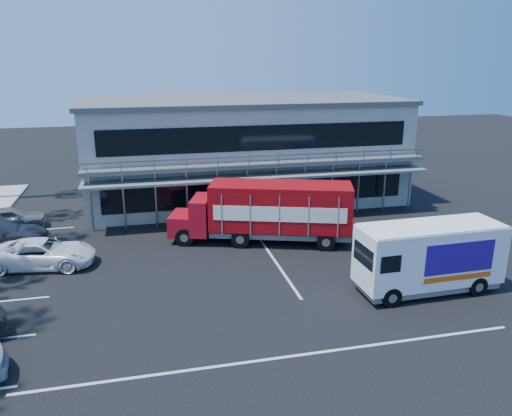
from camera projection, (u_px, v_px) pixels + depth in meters
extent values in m
plane|color=black|center=(247.00, 285.00, 23.10)|extent=(120.00, 120.00, 0.00)
cube|color=gray|center=(244.00, 151.00, 36.72)|extent=(22.00, 10.00, 7.00)
cube|color=#515454|center=(243.00, 100.00, 35.66)|extent=(22.40, 10.40, 0.30)
cube|color=#515454|center=(262.00, 165.00, 31.47)|extent=(22.00, 1.20, 0.25)
cube|color=gray|center=(264.00, 158.00, 30.81)|extent=(22.00, 0.08, 0.90)
cube|color=slate|center=(263.00, 177.00, 31.39)|extent=(22.00, 1.80, 0.15)
cube|color=black|center=(260.00, 193.00, 32.59)|extent=(20.00, 0.06, 1.60)
cube|color=black|center=(260.00, 138.00, 31.55)|extent=(20.00, 0.06, 1.60)
cube|color=#A70D1B|center=(184.00, 223.00, 28.61)|extent=(1.99, 2.51, 1.17)
cube|color=#A70D1B|center=(202.00, 215.00, 28.36)|extent=(1.69, 2.62, 2.05)
cube|color=black|center=(201.00, 205.00, 28.19)|extent=(0.70, 1.98, 0.68)
cube|color=#A70A15|center=(281.00, 206.00, 27.79)|extent=(8.17, 4.77, 2.54)
cube|color=slate|center=(280.00, 232.00, 28.23)|extent=(8.06, 4.42, 0.29)
cube|color=white|center=(279.00, 214.00, 26.65)|extent=(6.82, 2.29, 0.83)
cube|color=white|center=(281.00, 202.00, 28.99)|extent=(6.82, 2.29, 0.83)
cylinder|color=black|center=(185.00, 237.00, 27.70)|extent=(1.05, 0.59, 1.01)
cylinder|color=black|center=(193.00, 225.00, 29.74)|extent=(1.05, 0.59, 1.01)
cylinder|color=black|center=(240.00, 239.00, 27.43)|extent=(1.05, 0.59, 1.01)
cylinder|color=black|center=(245.00, 227.00, 29.48)|extent=(1.05, 0.59, 1.01)
cylinder|color=black|center=(326.00, 242.00, 27.03)|extent=(1.05, 0.59, 1.01)
cylinder|color=black|center=(324.00, 229.00, 29.07)|extent=(1.05, 0.59, 1.01)
cube|color=white|center=(429.00, 254.00, 22.01)|extent=(6.46, 2.35, 2.56)
cube|color=slate|center=(426.00, 283.00, 22.42)|extent=(6.20, 2.12, 0.32)
cube|color=black|center=(364.00, 255.00, 21.17)|extent=(0.10, 1.80, 0.87)
cube|color=white|center=(432.00, 226.00, 21.63)|extent=(6.33, 2.30, 0.07)
cube|color=#270E7F|center=(460.00, 258.00, 21.10)|extent=(3.30, 0.11, 1.37)
cube|color=#270E7F|center=(430.00, 240.00, 23.17)|extent=(3.30, 0.11, 1.37)
cube|color=#F2590C|center=(458.00, 278.00, 21.36)|extent=(3.30, 0.10, 0.23)
cylinder|color=black|center=(391.00, 297.00, 20.95)|extent=(0.89, 0.30, 0.88)
cylinder|color=black|center=(370.00, 278.00, 22.75)|extent=(0.89, 0.30, 0.88)
cylinder|color=black|center=(477.00, 286.00, 21.96)|extent=(0.89, 0.30, 0.88)
cylinder|color=black|center=(450.00, 269.00, 23.76)|extent=(0.89, 0.30, 0.88)
imported|color=white|center=(43.00, 253.00, 24.93)|extent=(5.36, 3.05, 1.41)
imported|color=slate|center=(8.00, 218.00, 30.23)|extent=(4.56, 2.63, 1.46)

